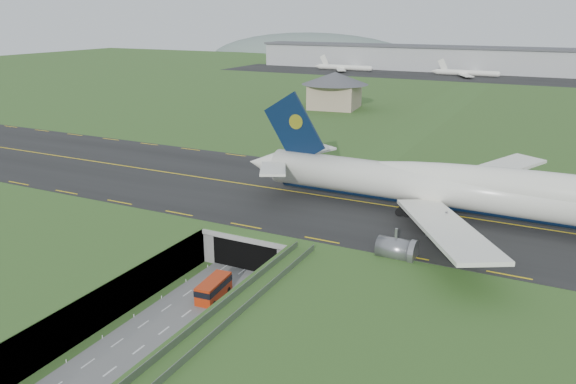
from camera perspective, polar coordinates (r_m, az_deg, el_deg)
The scene contains 10 objects.
ground at distance 87.75m, azimuth -7.12°, elevation -9.94°, with size 900.00×900.00×0.00m, color #335020.
airfield_deck at distance 86.41m, azimuth -7.20°, elevation -8.17°, with size 800.00×800.00×6.00m, color gray.
trench_road at distance 82.38m, azimuth -10.06°, elevation -11.97°, with size 12.00×75.00×0.20m, color slate.
taxiway at distance 112.11m, azimuth 2.08°, elevation -0.21°, with size 800.00×44.00×0.18m, color black.
tunnel_portal at distance 99.33m, azimuth -1.87°, elevation -4.30°, with size 17.00×22.30×6.00m.
guideway at distance 66.04m, azimuth -8.51°, elevation -14.69°, with size 3.00×53.00×7.05m.
jumbo_jet at distance 100.77m, azimuth 20.59°, elevation -0.12°, with size 99.75×63.29×20.94m.
shuttle_tram at distance 85.05m, azimuth -7.57°, elevation -9.70°, with size 3.27×7.24×2.88m.
service_building at distance 216.09m, azimuth 4.78°, elevation 10.59°, with size 27.98×27.98×13.70m.
cargo_terminal at distance 367.20m, azimuth 20.14°, elevation 12.47°, with size 320.00×67.00×15.60m.
Camera 1 is at (44.16, -64.16, 40.43)m, focal length 35.00 mm.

